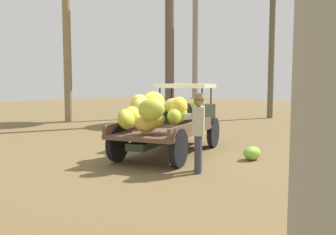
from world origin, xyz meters
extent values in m
plane|color=brown|center=(0.00, 0.00, 0.00)|extent=(60.00, 60.00, 0.00)
cube|color=black|center=(0.09, -0.16, 0.49)|extent=(3.93, 1.70, 0.16)
cylinder|color=black|center=(1.20, 1.06, 0.44)|extent=(0.88, 0.42, 0.88)
cylinder|color=black|center=(1.72, -0.45, 0.44)|extent=(0.88, 0.42, 0.88)
cylinder|color=black|center=(-1.45, 0.16, 0.44)|extent=(0.88, 0.42, 0.88)
cylinder|color=black|center=(-0.94, -1.35, 0.44)|extent=(0.88, 0.42, 0.88)
cube|color=brown|center=(-0.34, -0.31, 0.67)|extent=(3.39, 2.59, 0.10)
cube|color=brown|center=(-0.60, 0.45, 0.83)|extent=(2.87, 1.04, 0.22)
cube|color=brown|center=(-0.08, -1.06, 0.83)|extent=(2.87, 1.04, 0.22)
cube|color=black|center=(1.27, 0.24, 1.00)|extent=(1.53, 1.79, 0.55)
cube|color=black|center=(2.12, 0.53, 0.94)|extent=(1.01, 1.23, 0.44)
cylinder|color=black|center=(1.48, 0.99, 1.55)|extent=(0.04, 0.04, 0.55)
cylinder|color=black|center=(1.89, -0.23, 1.55)|extent=(0.04, 0.04, 0.55)
cylinder|color=black|center=(0.64, 0.71, 1.55)|extent=(0.04, 0.04, 0.55)
cylinder|color=black|center=(1.06, -0.51, 1.55)|extent=(0.04, 0.04, 0.55)
cube|color=beige|center=(1.27, 0.24, 1.82)|extent=(1.64, 1.83, 0.12)
ellipsoid|color=gold|center=(-1.29, -0.67, 0.99)|extent=(0.62, 0.55, 0.43)
ellipsoid|color=yellow|center=(-0.26, -0.09, 1.28)|extent=(0.74, 0.69, 0.53)
ellipsoid|color=#B7C73A|center=(-1.39, -0.94, 1.33)|extent=(0.76, 0.71, 0.56)
ellipsoid|color=gold|center=(-1.18, -0.76, 1.06)|extent=(0.74, 0.64, 0.46)
ellipsoid|color=gold|center=(-0.74, -1.05, 1.13)|extent=(0.74, 0.68, 0.44)
ellipsoid|color=gold|center=(-1.18, -0.08, 1.09)|extent=(0.68, 0.62, 0.57)
ellipsoid|color=#ABCC43|center=(0.11, 0.47, 1.17)|extent=(0.74, 0.69, 0.44)
ellipsoid|color=gold|center=(-0.53, -0.98, 1.19)|extent=(0.77, 0.77, 0.52)
ellipsoid|color=gold|center=(-1.46, -0.17, 1.06)|extent=(0.78, 0.70, 0.57)
ellipsoid|color=gold|center=(-0.72, 0.16, 1.40)|extent=(0.82, 0.82, 0.56)
ellipsoid|color=yellow|center=(-0.22, 0.13, 1.44)|extent=(0.65, 0.62, 0.63)
ellipsoid|color=gold|center=(-0.82, -0.03, 1.32)|extent=(0.66, 0.50, 0.48)
ellipsoid|color=#A8C034|center=(0.74, -0.59, 1.36)|extent=(0.68, 0.66, 0.52)
ellipsoid|color=gold|center=(-0.54, -1.03, 1.33)|extent=(0.69, 0.59, 0.50)
ellipsoid|color=gold|center=(-0.45, -0.75, 1.35)|extent=(0.66, 0.70, 0.38)
cylinder|color=#383943|center=(-1.09, -2.01, 0.40)|extent=(0.15, 0.15, 0.81)
cylinder|color=#383943|center=(-0.88, -1.87, 0.40)|extent=(0.15, 0.15, 0.81)
cube|color=#BBB89E|center=(-0.99, -1.94, 1.11)|extent=(0.47, 0.42, 0.61)
cylinder|color=#BBB89E|center=(-1.13, -1.91, 1.20)|extent=(0.41, 0.22, 0.10)
cylinder|color=#BBB89E|center=(-0.96, -1.80, 1.20)|extent=(0.13, 0.41, 0.10)
sphere|color=#916C4A|center=(-0.99, -1.94, 1.52)|extent=(0.22, 0.22, 0.22)
cylinder|color=#917E4E|center=(-0.99, -1.94, 1.59)|extent=(0.34, 0.34, 0.02)
cylinder|color=#917E4E|center=(-0.99, -1.94, 1.65)|extent=(0.20, 0.20, 0.10)
ellipsoid|color=#89C23F|center=(0.90, -2.19, 0.17)|extent=(0.57, 0.39, 0.36)
cylinder|color=brown|center=(5.61, 4.74, 4.95)|extent=(0.42, 0.42, 9.90)
cylinder|color=#8C7855|center=(2.97, 9.06, 4.06)|extent=(0.39, 0.39, 8.12)
cylinder|color=brown|center=(11.25, 2.44, 3.84)|extent=(0.31, 0.31, 7.69)
cylinder|color=gray|center=(9.48, 6.21, 5.08)|extent=(0.34, 0.34, 10.16)
camera|label=1|loc=(-7.16, -6.58, 1.92)|focal=39.00mm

